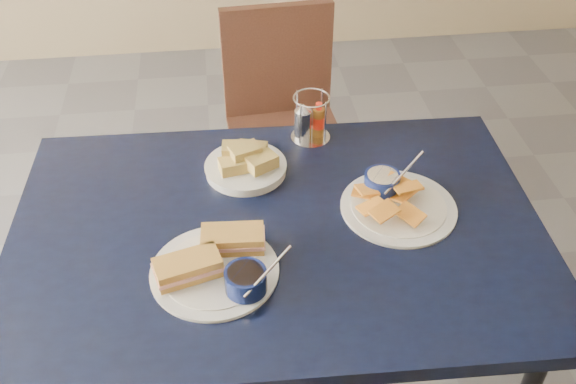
{
  "coord_description": "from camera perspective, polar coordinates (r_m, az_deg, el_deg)",
  "views": [
    {
      "loc": [
        0.06,
        -1.0,
        1.79
      ],
      "look_at": [
        0.2,
        0.15,
        0.82
      ],
      "focal_mm": 40.0,
      "sensor_mm": 36.0,
      "label": 1
    }
  ],
  "objects": [
    {
      "name": "dining_table",
      "position": [
        1.56,
        -0.91,
        -4.76
      ],
      "size": [
        1.29,
        0.88,
        0.75
      ],
      "color": "black",
      "rests_on": "ground"
    },
    {
      "name": "sandwich_plate",
      "position": [
        1.41,
        -6.18,
        -6.39
      ],
      "size": [
        0.31,
        0.28,
        0.12
      ],
      "color": "white",
      "rests_on": "dining_table"
    },
    {
      "name": "condiment_caddy",
      "position": [
        1.77,
        1.89,
        6.31
      ],
      "size": [
        0.11,
        0.11,
        0.14
      ],
      "color": "silver",
      "rests_on": "dining_table"
    },
    {
      "name": "chair_far",
      "position": [
        2.41,
        -0.39,
        7.34
      ],
      "size": [
        0.43,
        0.41,
        0.86
      ],
      "color": "black",
      "rests_on": "ground"
    },
    {
      "name": "bread_basket",
      "position": [
        1.67,
        -3.77,
        2.56
      ],
      "size": [
        0.21,
        0.21,
        0.08
      ],
      "color": "white",
      "rests_on": "dining_table"
    },
    {
      "name": "plantain_plate",
      "position": [
        1.59,
        9.24,
        -0.54
      ],
      "size": [
        0.28,
        0.28,
        0.12
      ],
      "color": "white",
      "rests_on": "dining_table"
    }
  ]
}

